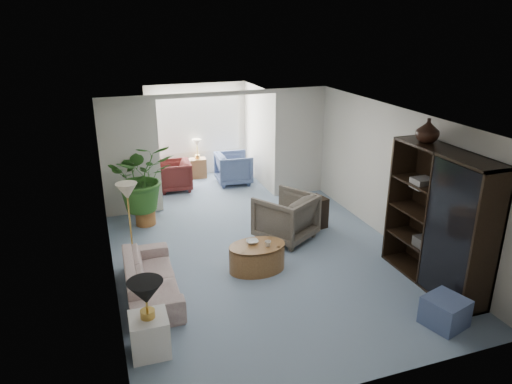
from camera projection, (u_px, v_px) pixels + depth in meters
name	position (u px, v px, depth m)	size (l,w,h in m)	color
floor	(268.00, 264.00, 8.13)	(6.00, 6.00, 0.00)	#8396AE
sunroom_floor	(209.00, 187.00, 11.76)	(2.60, 2.60, 0.00)	#8396AE
back_pier_left	(130.00, 158.00, 9.76)	(1.20, 0.12, 2.50)	beige
back_pier_right	(299.00, 142.00, 10.94)	(1.20, 0.12, 2.50)	beige
back_header	(218.00, 94.00, 9.93)	(2.60, 0.12, 0.10)	beige
window_pane	(197.00, 123.00, 12.23)	(2.20, 0.02, 1.50)	white
window_blinds	(197.00, 123.00, 12.20)	(2.20, 0.02, 1.50)	white
framed_picture	(404.00, 156.00, 8.21)	(0.04, 0.50, 0.40)	beige
sofa	(151.00, 278.00, 7.15)	(1.90, 0.74, 0.55)	beige
end_table	(150.00, 335.00, 5.90)	(0.47, 0.47, 0.52)	silver
table_lamp	(146.00, 293.00, 5.69)	(0.44, 0.44, 0.30)	black
floor_lamp	(127.00, 191.00, 7.87)	(0.36, 0.36, 0.28)	beige
coffee_table	(257.00, 257.00, 7.87)	(0.95, 0.95, 0.45)	olive
coffee_bowl	(252.00, 242.00, 7.86)	(0.20, 0.20, 0.05)	white
coffee_cup	(268.00, 244.00, 7.73)	(0.10, 0.10, 0.10)	beige
wingback_chair	(286.00, 217.00, 8.91)	(0.95, 0.98, 0.89)	#685F52
side_table_dark	(312.00, 213.00, 9.44)	(0.51, 0.41, 0.62)	black
entertainment_cabinet	(439.00, 220.00, 7.19)	(0.52, 1.95, 2.17)	black
cabinet_urn	(428.00, 131.00, 7.20)	(0.35, 0.35, 0.37)	black
ottoman	(445.00, 312.00, 6.46)	(0.50, 0.50, 0.40)	slate
plant_pot	(146.00, 217.00, 9.63)	(0.40, 0.40, 0.32)	#9E602E
house_plant	(142.00, 177.00, 9.33)	(1.25, 1.09, 1.39)	#2E6221
sunroom_chair_blue	(234.00, 168.00, 11.93)	(0.83, 0.85, 0.78)	slate
sunroom_chair_maroon	(174.00, 176.00, 11.47)	(0.77, 0.79, 0.72)	#581E1E
sunroom_table	(198.00, 168.00, 12.41)	(0.42, 0.33, 0.51)	olive
shelf_clutter	(435.00, 227.00, 7.21)	(0.30, 1.12, 1.06)	black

